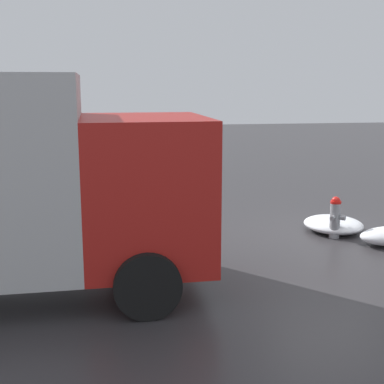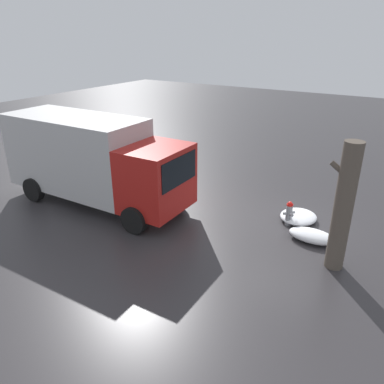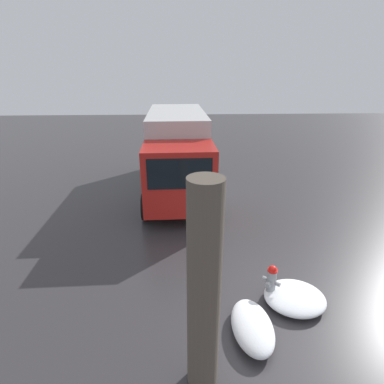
% 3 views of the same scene
% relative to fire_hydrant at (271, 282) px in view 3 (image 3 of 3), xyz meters
% --- Properties ---
extents(ground_plane, '(60.00, 60.00, 0.00)m').
position_rel_fire_hydrant_xyz_m(ground_plane, '(0.00, -0.00, -0.44)').
color(ground_plane, '#333033').
extents(fire_hydrant, '(0.36, 0.36, 0.85)m').
position_rel_fire_hydrant_xyz_m(fire_hydrant, '(0.00, 0.00, 0.00)').
color(fire_hydrant, gray).
rests_on(fire_hydrant, ground_plane).
extents(tree_trunk, '(0.75, 0.49, 3.54)m').
position_rel_fire_hydrant_xyz_m(tree_trunk, '(-1.85, 1.66, 1.35)').
color(tree_trunk, brown).
rests_on(tree_trunk, ground_plane).
extents(delivery_truck, '(7.25, 2.67, 3.17)m').
position_rel_fire_hydrant_xyz_m(delivery_truck, '(6.77, 2.04, 1.29)').
color(delivery_truck, red).
rests_on(delivery_truck, ground_plane).
extents(snow_pile_by_hydrant, '(1.43, 0.79, 0.34)m').
position_rel_fire_hydrant_xyz_m(snow_pile_by_hydrant, '(-0.97, 0.63, -0.26)').
color(snow_pile_by_hydrant, white).
rests_on(snow_pile_by_hydrant, ground_plane).
extents(snow_pile_curbside, '(1.21, 1.33, 0.28)m').
position_rel_fire_hydrant_xyz_m(snow_pile_curbside, '(-0.19, -0.49, -0.29)').
color(snow_pile_curbside, white).
rests_on(snow_pile_curbside, ground_plane).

